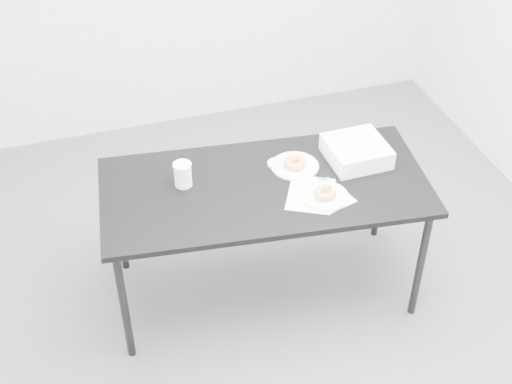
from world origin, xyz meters
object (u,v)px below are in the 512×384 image
object	(u,v)px
table	(265,193)
scorecard	(311,194)
plate_far	(295,166)
bakery_box	(356,151)
coffee_cup	(183,174)
pen	(318,182)
plate_near	(325,196)
donut_far	(295,162)
donut_near	(325,193)

from	to	relation	value
table	scorecard	xyz separation A→B (m)	(0.19, -0.14, 0.06)
plate_far	bakery_box	world-z (taller)	bakery_box
coffee_cup	bakery_box	distance (m)	0.92
pen	plate_near	bearing A→B (deg)	-111.25
table	plate_far	distance (m)	0.23
pen	plate_far	world-z (taller)	pen
pen	donut_far	size ratio (longest dim) A/B	1.12
plate_near	bakery_box	distance (m)	0.37
coffee_cup	bakery_box	bearing A→B (deg)	-3.70
pen	donut_near	xyz separation A→B (m)	(-0.01, -0.11, 0.02)
plate_near	bakery_box	size ratio (longest dim) A/B	0.80
scorecard	pen	xyz separation A→B (m)	(0.07, 0.07, 0.01)
coffee_cup	table	bearing A→B (deg)	-17.45
scorecard	pen	distance (m)	0.10
coffee_cup	bakery_box	xyz separation A→B (m)	(0.91, -0.06, -0.02)
bakery_box	coffee_cup	bearing A→B (deg)	175.07
donut_near	donut_far	bearing A→B (deg)	100.92
donut_near	plate_far	world-z (taller)	donut_near
donut_far	coffee_cup	bearing A→B (deg)	177.61
donut_far	coffee_cup	world-z (taller)	coffee_cup
plate_far	donut_far	size ratio (longest dim) A/B	2.13
scorecard	pen	size ratio (longest dim) A/B	2.15
plate_near	coffee_cup	xyz separation A→B (m)	(-0.64, 0.30, 0.06)
scorecard	coffee_cup	bearing A→B (deg)	-176.79
table	bakery_box	world-z (taller)	bakery_box
donut_near	plate_far	bearing A→B (deg)	100.92
plate_far	table	bearing A→B (deg)	-153.49
pen	plate_far	bearing A→B (deg)	96.00
plate_far	coffee_cup	distance (m)	0.59
plate_near	plate_far	size ratio (longest dim) A/B	0.95
table	scorecard	bearing A→B (deg)	-29.58
scorecard	pen	world-z (taller)	pen
bakery_box	donut_near	bearing A→B (deg)	-139.37
plate_near	plate_far	xyz separation A→B (m)	(-0.05, 0.28, -0.00)
scorecard	plate_near	distance (m)	0.07
plate_near	coffee_cup	world-z (taller)	coffee_cup
plate_far	bakery_box	size ratio (longest dim) A/B	0.84
table	plate_near	size ratio (longest dim) A/B	7.27
plate_far	pen	bearing A→B (deg)	-68.60
scorecard	plate_near	bearing A→B (deg)	-7.57
scorecard	coffee_cup	size ratio (longest dim) A/B	2.16
pen	coffee_cup	world-z (taller)	coffee_cup
scorecard	plate_far	distance (m)	0.24
donut_near	bakery_box	size ratio (longest dim) A/B	0.37
scorecard	bakery_box	xyz separation A→B (m)	(0.33, 0.21, 0.05)
plate_far	bakery_box	xyz separation A→B (m)	(0.33, -0.03, 0.05)
table	donut_near	bearing A→B (deg)	-29.33
pen	donut_near	world-z (taller)	donut_near
donut_far	bakery_box	distance (m)	0.33
donut_far	bakery_box	xyz separation A→B (m)	(0.33, -0.03, 0.02)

